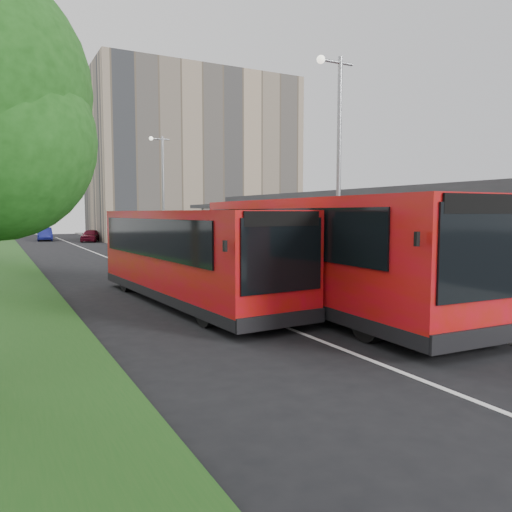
{
  "coord_description": "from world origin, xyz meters",
  "views": [
    {
      "loc": [
        -6.45,
        -12.04,
        2.89
      ],
      "look_at": [
        0.99,
        2.05,
        1.5
      ],
      "focal_mm": 35.0,
      "sensor_mm": 36.0,
      "label": 1
    }
  ],
  "objects_px": {
    "bus_main": "(321,253)",
    "bus_second": "(190,256)",
    "lamp_post_far": "(162,186)",
    "litter_bin": "(270,258)",
    "lamp_post_near": "(337,159)",
    "bollard": "(206,249)",
    "car_near": "(91,235)",
    "car_far": "(44,234)"
  },
  "relations": [
    {
      "from": "bus_main",
      "to": "bus_second",
      "type": "distance_m",
      "value": 4.17
    },
    {
      "from": "lamp_post_far",
      "to": "bus_second",
      "type": "height_order",
      "value": "lamp_post_far"
    },
    {
      "from": "litter_bin",
      "to": "bollard",
      "type": "bearing_deg",
      "value": 91.3
    },
    {
      "from": "lamp_post_far",
      "to": "bus_main",
      "type": "bearing_deg",
      "value": -95.04
    },
    {
      "from": "bus_main",
      "to": "litter_bin",
      "type": "distance_m",
      "value": 10.08
    },
    {
      "from": "bus_second",
      "to": "bollard",
      "type": "bearing_deg",
      "value": 62.42
    },
    {
      "from": "lamp_post_far",
      "to": "litter_bin",
      "type": "xyz_separation_m",
      "value": [
        1.63,
        -12.48,
        -4.1
      ]
    },
    {
      "from": "bus_second",
      "to": "litter_bin",
      "type": "height_order",
      "value": "bus_second"
    },
    {
      "from": "bus_main",
      "to": "bollard",
      "type": "distance_m",
      "value": 17.77
    },
    {
      "from": "litter_bin",
      "to": "car_near",
      "type": "distance_m",
      "value": 29.96
    },
    {
      "from": "bollard",
      "to": "car_near",
      "type": "xyz_separation_m",
      "value": [
        -3.46,
        21.69,
        0.05
      ]
    },
    {
      "from": "bus_second",
      "to": "car_far",
      "type": "xyz_separation_m",
      "value": [
        -0.83,
        40.64,
        -0.85
      ]
    },
    {
      "from": "car_near",
      "to": "car_far",
      "type": "bearing_deg",
      "value": 151.76
    },
    {
      "from": "lamp_post_near",
      "to": "bus_main",
      "type": "xyz_separation_m",
      "value": [
        -1.93,
        -1.85,
        -3.04
      ]
    },
    {
      "from": "lamp_post_near",
      "to": "car_far",
      "type": "height_order",
      "value": "lamp_post_near"
    },
    {
      "from": "litter_bin",
      "to": "car_far",
      "type": "xyz_separation_m",
      "value": [
        -7.5,
        34.04,
        0.05
      ]
    },
    {
      "from": "bus_main",
      "to": "car_near",
      "type": "relative_size",
      "value": 3.16
    },
    {
      "from": "bollard",
      "to": "car_far",
      "type": "distance_m",
      "value": 27.0
    },
    {
      "from": "lamp_post_far",
      "to": "bus_second",
      "type": "distance_m",
      "value": 19.99
    },
    {
      "from": "litter_bin",
      "to": "lamp_post_near",
      "type": "bearing_deg",
      "value": -102.26
    },
    {
      "from": "lamp_post_near",
      "to": "lamp_post_far",
      "type": "xyz_separation_m",
      "value": [
        0.0,
        20.0,
        0.0
      ]
    },
    {
      "from": "lamp_post_near",
      "to": "bus_main",
      "type": "distance_m",
      "value": 4.04
    },
    {
      "from": "lamp_post_far",
      "to": "lamp_post_near",
      "type": "bearing_deg",
      "value": -90.0
    },
    {
      "from": "bus_main",
      "to": "bollard",
      "type": "bearing_deg",
      "value": 81.01
    },
    {
      "from": "bus_second",
      "to": "litter_bin",
      "type": "bearing_deg",
      "value": 40.99
    },
    {
      "from": "lamp_post_far",
      "to": "bus_main",
      "type": "xyz_separation_m",
      "value": [
        -1.93,
        -21.85,
        -3.04
      ]
    },
    {
      "from": "car_far",
      "to": "bus_second",
      "type": "bearing_deg",
      "value": -86.11
    },
    {
      "from": "litter_bin",
      "to": "bollard",
      "type": "xyz_separation_m",
      "value": [
        -0.18,
        8.05,
        -0.04
      ]
    },
    {
      "from": "car_near",
      "to": "bollard",
      "type": "bearing_deg",
      "value": -61.02
    },
    {
      "from": "lamp_post_near",
      "to": "litter_bin",
      "type": "distance_m",
      "value": 8.72
    },
    {
      "from": "lamp_post_far",
      "to": "bus_main",
      "type": "distance_m",
      "value": 22.14
    },
    {
      "from": "car_far",
      "to": "lamp_post_far",
      "type": "bearing_deg",
      "value": -72.06
    },
    {
      "from": "lamp_post_near",
      "to": "bus_main",
      "type": "bearing_deg",
      "value": -136.24
    },
    {
      "from": "lamp_post_near",
      "to": "litter_bin",
      "type": "bearing_deg",
      "value": 77.74
    },
    {
      "from": "car_near",
      "to": "car_far",
      "type": "distance_m",
      "value": 5.78
    },
    {
      "from": "litter_bin",
      "to": "lamp_post_far",
      "type": "bearing_deg",
      "value": 97.46
    },
    {
      "from": "lamp_post_near",
      "to": "lamp_post_far",
      "type": "bearing_deg",
      "value": 90.0
    },
    {
      "from": "bus_main",
      "to": "litter_bin",
      "type": "height_order",
      "value": "bus_main"
    },
    {
      "from": "bus_second",
      "to": "bollard",
      "type": "xyz_separation_m",
      "value": [
        6.49,
        14.65,
        -0.94
      ]
    },
    {
      "from": "bus_main",
      "to": "bollard",
      "type": "height_order",
      "value": "bus_main"
    },
    {
      "from": "bus_second",
      "to": "litter_bin",
      "type": "distance_m",
      "value": 9.43
    },
    {
      "from": "lamp_post_near",
      "to": "bus_second",
      "type": "bearing_deg",
      "value": 169.64
    }
  ]
}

